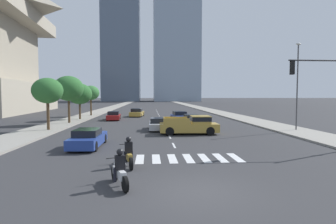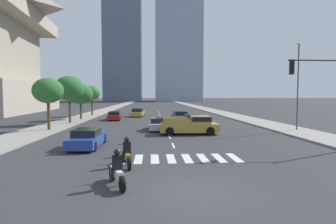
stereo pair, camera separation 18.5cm
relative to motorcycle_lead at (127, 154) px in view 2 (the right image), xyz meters
name	(u,v)px [view 2 (the right image)]	position (x,y,z in m)	size (l,w,h in m)	color
ground_plane	(194,192)	(2.76, -3.87, -0.58)	(800.00, 800.00, 0.00)	#333335
sidewalk_east	(245,119)	(15.20, 26.13, -0.51)	(4.00, 260.00, 0.15)	gray
sidewalk_west	(75,120)	(-9.67, 26.13, -0.51)	(4.00, 260.00, 0.15)	gray
crosswalk_near	(179,158)	(2.76, 1.46, -0.58)	(6.75, 2.24, 0.01)	silver
lane_divider_center	(161,118)	(2.76, 29.46, -0.58)	(0.14, 50.00, 0.01)	silver
motorcycle_lead	(127,154)	(0.00, 0.00, 0.00)	(0.82, 2.16, 1.49)	black
motorcycle_trailing	(117,171)	(-0.11, -3.04, 0.00)	(1.04, 1.99, 1.49)	black
pickup_truck	(192,125)	(4.90, 11.02, 0.23)	(5.31, 2.19, 1.67)	#B28E38
sedan_blue_0	(180,117)	(5.21, 23.47, 0.04)	(2.26, 4.56, 1.35)	navy
sedan_gold_1	(138,113)	(-1.05, 32.48, 0.04)	(2.38, 4.95, 1.35)	#B28E38
sedan_red_2	(114,116)	(-4.08, 26.08, -0.01)	(1.97, 4.58, 1.23)	maroon
sedan_silver_3	(158,124)	(1.94, 14.25, -0.01)	(1.87, 4.49, 1.25)	#B7BABF
sedan_gold_4	(193,120)	(6.11, 18.17, 0.00)	(2.26, 4.94, 1.28)	#B28E38
sedan_blue_5	(88,138)	(-3.13, 5.28, 0.00)	(1.90, 4.71, 1.26)	navy
traffic_signal_near	(330,84)	(12.65, 3.28, 3.68)	(4.77, 0.28, 5.99)	#333335
street_lamp_east	(298,80)	(15.50, 12.31, 4.40)	(0.50, 0.24, 8.45)	#3F3F42
street_tree_nearest	(48,91)	(-8.87, 13.92, 3.39)	(2.93, 2.93, 5.09)	#4C3823
street_tree_second	(69,89)	(-8.87, 20.92, 3.80)	(3.61, 3.61, 5.78)	#4C3823
street_tree_third	(81,94)	(-8.87, 26.21, 3.17)	(3.47, 3.47, 5.09)	#4C3823
street_tree_fourth	(92,93)	(-8.87, 33.67, 3.38)	(2.89, 2.89, 5.07)	#4C3823
office_tower_left_skyline	(123,4)	(-16.34, 164.93, 61.07)	(23.00, 27.97, 134.00)	slate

